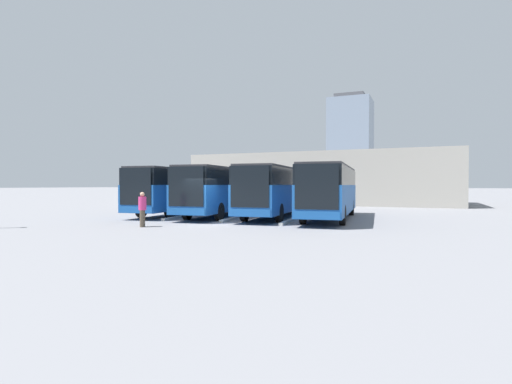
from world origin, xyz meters
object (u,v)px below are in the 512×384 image
(pedestrian, at_px, (142,208))
(bus_0, at_px, (330,190))
(bus_2, at_px, (225,189))
(bus_3, at_px, (182,189))
(bus_1, at_px, (277,190))

(pedestrian, bearing_deg, bus_0, 116.99)
(bus_2, height_order, bus_3, same)
(bus_0, height_order, pedestrian, bus_0)
(bus_1, bearing_deg, bus_3, -4.53)
(bus_3, height_order, pedestrian, bus_3)
(bus_1, bearing_deg, bus_2, 0.36)
(bus_1, bearing_deg, pedestrian, 58.52)
(bus_2, xyz_separation_m, bus_3, (3.69, -0.23, 0.00))
(bus_1, bearing_deg, bus_0, 168.67)
(bus_2, bearing_deg, pedestrian, 80.99)
(bus_1, height_order, bus_3, same)
(pedestrian, bearing_deg, bus_1, 134.75)
(pedestrian, bearing_deg, bus_2, 157.22)
(bus_0, distance_m, bus_3, 11.07)
(bus_0, xyz_separation_m, bus_2, (7.38, 0.05, 0.00))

